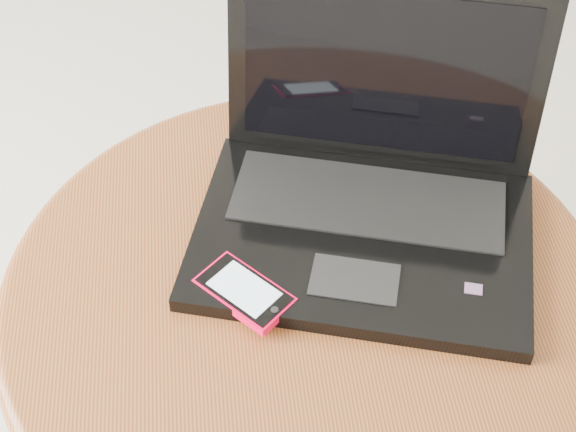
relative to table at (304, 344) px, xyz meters
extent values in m
cylinder|color=brown|center=(0.00, 0.00, -0.16)|extent=(0.11, 0.11, 0.48)
cylinder|color=brown|center=(0.00, 0.00, 0.10)|extent=(0.66, 0.66, 0.03)
torus|color=brown|center=(0.00, 0.00, 0.10)|extent=(0.69, 0.69, 0.03)
cube|color=black|center=(0.07, 0.05, 0.13)|extent=(0.44, 0.37, 0.02)
cube|color=black|center=(0.09, 0.10, 0.14)|extent=(0.34, 0.20, 0.00)
cube|color=black|center=(0.05, -0.02, 0.14)|extent=(0.11, 0.08, 0.00)
cube|color=red|center=(0.18, -0.05, 0.14)|extent=(0.02, 0.02, 0.00)
cube|color=black|center=(0.12, 0.19, 0.25)|extent=(0.37, 0.15, 0.23)
cube|color=black|center=(0.11, 0.19, 0.25)|extent=(0.33, 0.13, 0.19)
cube|color=black|center=(-0.07, 0.00, 0.12)|extent=(0.11, 0.12, 0.01)
cube|color=#A71F46|center=(-0.11, 0.04, 0.13)|extent=(0.05, 0.04, 0.00)
cube|color=#FF0337|center=(-0.07, -0.02, 0.13)|extent=(0.11, 0.11, 0.01)
cube|color=black|center=(-0.07, -0.02, 0.14)|extent=(0.10, 0.11, 0.00)
cube|color=silver|center=(-0.07, -0.02, 0.14)|extent=(0.08, 0.08, 0.00)
cylinder|color=black|center=(-0.04, -0.05, 0.14)|extent=(0.01, 0.01, 0.00)
camera|label=1|loc=(-0.09, -0.61, 0.87)|focal=54.61mm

